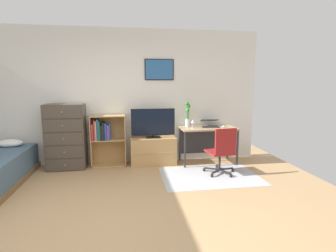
# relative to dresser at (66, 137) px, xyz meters

# --- Properties ---
(ground_plane) EXTENTS (7.20, 7.20, 0.00)m
(ground_plane) POSITION_rel_dresser_xyz_m (0.83, -2.15, -0.62)
(ground_plane) COLOR tan
(wall_back_with_posters) EXTENTS (6.12, 0.09, 2.70)m
(wall_back_with_posters) POSITION_rel_dresser_xyz_m (0.84, 0.27, 0.73)
(wall_back_with_posters) COLOR silver
(wall_back_with_posters) RESTS_ON ground_plane
(area_rug) EXTENTS (1.70, 1.20, 0.01)m
(area_rug) POSITION_rel_dresser_xyz_m (2.59, -0.85, -0.62)
(area_rug) COLOR #B2B7BC
(area_rug) RESTS_ON ground_plane
(dresser) EXTENTS (0.71, 0.46, 1.25)m
(dresser) POSITION_rel_dresser_xyz_m (0.00, 0.00, 0.00)
(dresser) COLOR #4C4238
(dresser) RESTS_ON ground_plane
(bookshelf) EXTENTS (0.67, 0.30, 1.01)m
(bookshelf) POSITION_rel_dresser_xyz_m (0.73, 0.06, -0.03)
(bookshelf) COLOR tan
(bookshelf) RESTS_ON ground_plane
(tv_stand) EXTENTS (0.91, 0.41, 0.55)m
(tv_stand) POSITION_rel_dresser_xyz_m (1.67, 0.02, -0.35)
(tv_stand) COLOR tan
(tv_stand) RESTS_ON ground_plane
(television) EXTENTS (0.87, 0.16, 0.59)m
(television) POSITION_rel_dresser_xyz_m (1.67, -0.01, 0.22)
(television) COLOR black
(television) RESTS_ON tv_stand
(desk) EXTENTS (1.13, 0.57, 0.74)m
(desk) POSITION_rel_dresser_xyz_m (2.79, 0.01, -0.02)
(desk) COLOR tan
(desk) RESTS_ON ground_plane
(office_chair) EXTENTS (0.57, 0.58, 0.86)m
(office_chair) POSITION_rel_dresser_xyz_m (2.82, -0.81, -0.17)
(office_chair) COLOR #232326
(office_chair) RESTS_ON ground_plane
(laptop) EXTENTS (0.39, 0.41, 0.15)m
(laptop) POSITION_rel_dresser_xyz_m (2.85, 0.03, 0.18)
(laptop) COLOR #333338
(laptop) RESTS_ON desk
(computer_mouse) EXTENTS (0.06, 0.10, 0.03)m
(computer_mouse) POSITION_rel_dresser_xyz_m (3.10, -0.10, 0.13)
(computer_mouse) COLOR silver
(computer_mouse) RESTS_ON desk
(bamboo_vase) EXTENTS (0.11, 0.10, 0.52)m
(bamboo_vase) POSITION_rel_dresser_xyz_m (2.39, 0.08, 0.36)
(bamboo_vase) COLOR silver
(bamboo_vase) RESTS_ON desk
(wine_glass) EXTENTS (0.07, 0.07, 0.18)m
(wine_glass) POSITION_rel_dresser_xyz_m (2.45, -0.11, 0.25)
(wine_glass) COLOR silver
(wine_glass) RESTS_ON desk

